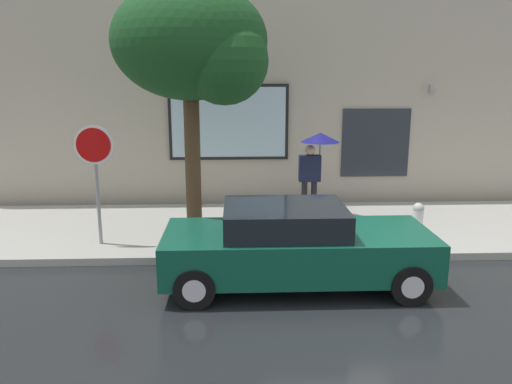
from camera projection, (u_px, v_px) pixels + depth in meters
ground_plane at (339, 284)px, 8.62m from camera, size 60.00×60.00×0.00m
sidewalk at (313, 228)px, 11.52m from camera, size 20.00×4.00×0.15m
building_facade at (301, 74)px, 13.18m from camera, size 20.00×0.67×7.00m
parked_car at (295, 246)px, 8.44m from camera, size 4.41×1.87×1.38m
fire_hydrant at (417, 222)px, 10.36m from camera, size 0.30×0.44×0.78m
pedestrian_with_umbrella at (316, 152)px, 11.80m from camera, size 0.93×0.90×2.01m
street_tree at (196, 47)px, 9.67m from camera, size 3.01×2.55×5.07m
stop_sign at (95, 161)px, 9.82m from camera, size 0.76×0.10×2.38m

